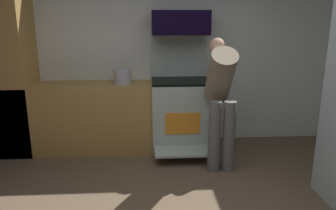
{
  "coord_description": "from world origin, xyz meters",
  "views": [
    {
      "loc": [
        -0.1,
        -2.25,
        1.73
      ],
      "look_at": [
        0.05,
        0.3,
        1.05
      ],
      "focal_mm": 34.76,
      "sensor_mm": 36.0,
      "label": 1
    }
  ],
  "objects_px": {
    "microwave": "(180,23)",
    "stock_pot": "(122,77)",
    "oven_range": "(180,112)",
    "person_cook": "(220,93)"
  },
  "relations": [
    {
      "from": "microwave",
      "to": "stock_pot",
      "type": "relative_size",
      "value": 3.19
    },
    {
      "from": "oven_range",
      "to": "microwave",
      "type": "bearing_deg",
      "value": 90.0
    },
    {
      "from": "oven_range",
      "to": "person_cook",
      "type": "xyz_separation_m",
      "value": [
        0.41,
        -0.6,
        0.39
      ]
    },
    {
      "from": "oven_range",
      "to": "person_cook",
      "type": "height_order",
      "value": "oven_range"
    },
    {
      "from": "oven_range",
      "to": "person_cook",
      "type": "distance_m",
      "value": 0.82
    },
    {
      "from": "microwave",
      "to": "person_cook",
      "type": "bearing_deg",
      "value": -59.4
    },
    {
      "from": "microwave",
      "to": "stock_pot",
      "type": "bearing_deg",
      "value": -174.01
    },
    {
      "from": "person_cook",
      "to": "stock_pot",
      "type": "height_order",
      "value": "person_cook"
    },
    {
      "from": "oven_range",
      "to": "microwave",
      "type": "height_order",
      "value": "microwave"
    },
    {
      "from": "oven_range",
      "to": "person_cook",
      "type": "relative_size",
      "value": 1.01
    }
  ]
}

